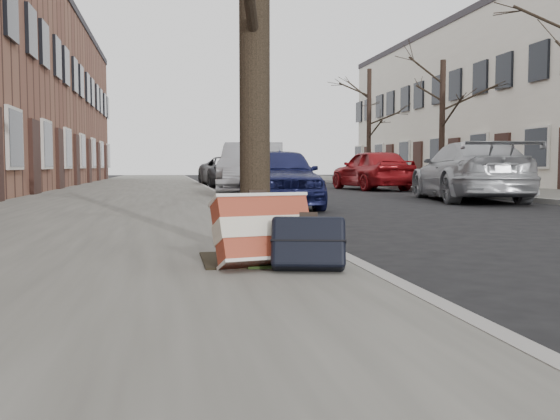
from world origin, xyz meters
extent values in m
cube|color=slate|center=(-3.70, 15.00, 0.06)|extent=(5.00, 70.00, 0.12)
cube|color=slate|center=(7.80, 15.00, 0.06)|extent=(4.00, 70.00, 0.12)
cube|color=black|center=(-2.00, 1.20, 0.13)|extent=(0.85, 0.85, 0.02)
cube|color=maroon|center=(-2.00, 0.84, 0.39)|extent=(0.76, 0.53, 0.54)
cube|color=black|center=(-1.72, 0.61, 0.32)|extent=(0.57, 0.41, 0.40)
imported|color=#151947|center=(-0.40, 9.14, 0.64)|extent=(1.67, 3.80, 1.27)
imported|color=#9A9CA1|center=(-0.32, 13.45, 0.76)|extent=(2.44, 4.85, 1.53)
imported|color=#343438|center=(-0.09, 22.49, 0.64)|extent=(2.46, 4.75, 1.28)
imported|color=#A0A2A7|center=(4.69, 10.74, 0.72)|extent=(2.87, 5.24, 1.44)
imported|color=maroon|center=(4.69, 18.17, 0.74)|extent=(2.19, 4.50, 1.48)
cylinder|color=black|center=(7.20, 17.75, 2.41)|extent=(0.21, 0.21, 4.57)
cylinder|color=black|center=(7.20, 26.09, 2.88)|extent=(0.22, 0.22, 5.52)
camera|label=1|loc=(-2.69, -3.62, 0.85)|focal=40.00mm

